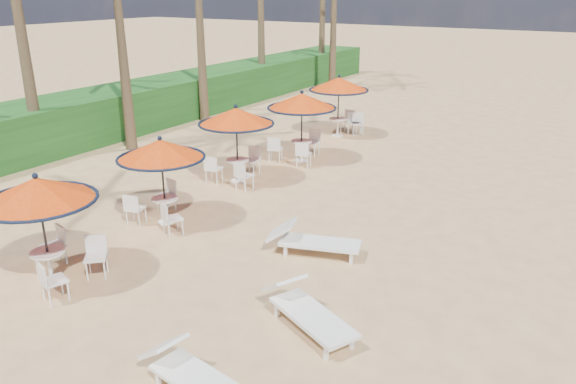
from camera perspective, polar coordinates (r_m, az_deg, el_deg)
name	(u,v)px	position (r m, az deg, el deg)	size (l,w,h in m)	color
ground	(232,347)	(10.12, -5.69, -15.42)	(160.00, 160.00, 0.00)	tan
scrub_hedge	(138,105)	(26.01, -15.03, 8.48)	(3.00, 40.00, 1.80)	#194716
station_0	(43,203)	(12.31, -23.66, -1.06)	(2.32, 2.32, 2.42)	black
station_1	(160,160)	(14.64, -12.86, 3.18)	(2.26, 2.26, 2.35)	black
station_2	(236,126)	(17.54, -5.29, 6.71)	(2.38, 2.38, 2.48)	black
station_3	(301,110)	(19.63, 1.34, 8.35)	(2.42, 2.42, 2.53)	black
station_4	(341,91)	(23.28, 5.44, 10.15)	(2.43, 2.43, 2.53)	black
lounger_near	(191,373)	(9.10, -9.81, -17.64)	(2.10, 0.93, 0.73)	white
lounger_mid	(306,308)	(10.42, 1.79, -11.74)	(2.28, 1.56, 0.79)	white
lounger_far	(311,240)	(13.03, 2.32, -4.87)	(2.26, 1.30, 0.77)	white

